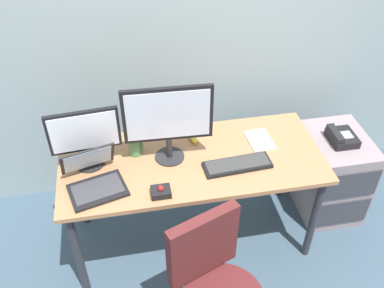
{
  "coord_description": "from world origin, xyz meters",
  "views": [
    {
      "loc": [
        -0.36,
        -1.94,
        2.51
      ],
      "look_at": [
        0.0,
        0.0,
        0.86
      ],
      "focal_mm": 40.37,
      "sensor_mm": 36.0,
      "label": 1
    }
  ],
  "objects_px": {
    "paper_notepad": "(260,140)",
    "banana": "(192,135)",
    "file_cabinet": "(330,174)",
    "laptop": "(94,179)",
    "desk_phone": "(341,137)",
    "monitor_side": "(85,136)",
    "coffee_mug": "(136,146)",
    "monitor_main": "(168,119)",
    "keyboard": "(237,165)",
    "trackball_mouse": "(161,191)"
  },
  "relations": [
    {
      "from": "file_cabinet",
      "to": "coffee_mug",
      "type": "xyz_separation_m",
      "value": [
        -1.38,
        0.0,
        0.48
      ]
    },
    {
      "from": "monitor_side",
      "to": "banana",
      "type": "relative_size",
      "value": 2.17
    },
    {
      "from": "desk_phone",
      "to": "monitor_main",
      "type": "distance_m",
      "value": 1.23
    },
    {
      "from": "file_cabinet",
      "to": "laptop",
      "type": "relative_size",
      "value": 1.67
    },
    {
      "from": "trackball_mouse",
      "to": "desk_phone",
      "type": "bearing_deg",
      "value": 15.8
    },
    {
      "from": "paper_notepad",
      "to": "banana",
      "type": "bearing_deg",
      "value": 164.15
    },
    {
      "from": "coffee_mug",
      "to": "banana",
      "type": "distance_m",
      "value": 0.38
    },
    {
      "from": "file_cabinet",
      "to": "coffee_mug",
      "type": "distance_m",
      "value": 1.46
    },
    {
      "from": "file_cabinet",
      "to": "laptop",
      "type": "distance_m",
      "value": 1.72
    },
    {
      "from": "trackball_mouse",
      "to": "paper_notepad",
      "type": "height_order",
      "value": "trackball_mouse"
    },
    {
      "from": "file_cabinet",
      "to": "laptop",
      "type": "height_order",
      "value": "laptop"
    },
    {
      "from": "trackball_mouse",
      "to": "monitor_side",
      "type": "bearing_deg",
      "value": 139.21
    },
    {
      "from": "monitor_side",
      "to": "coffee_mug",
      "type": "xyz_separation_m",
      "value": [
        0.28,
        0.04,
        -0.16
      ]
    },
    {
      "from": "file_cabinet",
      "to": "trackball_mouse",
      "type": "height_order",
      "value": "trackball_mouse"
    },
    {
      "from": "desk_phone",
      "to": "monitor_side",
      "type": "bearing_deg",
      "value": -179.17
    },
    {
      "from": "trackball_mouse",
      "to": "coffee_mug",
      "type": "bearing_deg",
      "value": 105.61
    },
    {
      "from": "monitor_main",
      "to": "banana",
      "type": "height_order",
      "value": "monitor_main"
    },
    {
      "from": "paper_notepad",
      "to": "keyboard",
      "type": "bearing_deg",
      "value": -134.75
    },
    {
      "from": "desk_phone",
      "to": "monitor_main",
      "type": "height_order",
      "value": "monitor_main"
    },
    {
      "from": "trackball_mouse",
      "to": "monitor_main",
      "type": "bearing_deg",
      "value": 72.77
    },
    {
      "from": "monitor_main",
      "to": "monitor_side",
      "type": "xyz_separation_m",
      "value": [
        -0.48,
        0.04,
        -0.08
      ]
    },
    {
      "from": "monitor_main",
      "to": "trackball_mouse",
      "type": "bearing_deg",
      "value": -107.23
    },
    {
      "from": "desk_phone",
      "to": "banana",
      "type": "distance_m",
      "value": 1.01
    },
    {
      "from": "monitor_main",
      "to": "keyboard",
      "type": "height_order",
      "value": "monitor_main"
    },
    {
      "from": "monitor_main",
      "to": "paper_notepad",
      "type": "height_order",
      "value": "monitor_main"
    },
    {
      "from": "trackball_mouse",
      "to": "banana",
      "type": "xyz_separation_m",
      "value": [
        0.27,
        0.47,
        -0.0
      ]
    },
    {
      "from": "coffee_mug",
      "to": "paper_notepad",
      "type": "relative_size",
      "value": 0.56
    },
    {
      "from": "coffee_mug",
      "to": "paper_notepad",
      "type": "xyz_separation_m",
      "value": [
        0.79,
        -0.02,
        -0.05
      ]
    },
    {
      "from": "monitor_main",
      "to": "laptop",
      "type": "bearing_deg",
      "value": -160.91
    },
    {
      "from": "file_cabinet",
      "to": "banana",
      "type": "relative_size",
      "value": 3.41
    },
    {
      "from": "banana",
      "to": "file_cabinet",
      "type": "bearing_deg",
      "value": -5.45
    },
    {
      "from": "monitor_main",
      "to": "trackball_mouse",
      "type": "height_order",
      "value": "monitor_main"
    },
    {
      "from": "coffee_mug",
      "to": "paper_notepad",
      "type": "bearing_deg",
      "value": -1.69
    },
    {
      "from": "desk_phone",
      "to": "banana",
      "type": "relative_size",
      "value": 1.05
    },
    {
      "from": "monitor_main",
      "to": "keyboard",
      "type": "relative_size",
      "value": 1.25
    },
    {
      "from": "monitor_side",
      "to": "coffee_mug",
      "type": "bearing_deg",
      "value": 8.19
    },
    {
      "from": "monitor_side",
      "to": "coffee_mug",
      "type": "relative_size",
      "value": 3.52
    },
    {
      "from": "trackball_mouse",
      "to": "banana",
      "type": "distance_m",
      "value": 0.54
    },
    {
      "from": "laptop",
      "to": "coffee_mug",
      "type": "xyz_separation_m",
      "value": [
        0.26,
        0.23,
        0.01
      ]
    },
    {
      "from": "trackball_mouse",
      "to": "paper_notepad",
      "type": "distance_m",
      "value": 0.77
    },
    {
      "from": "laptop",
      "to": "coffee_mug",
      "type": "distance_m",
      "value": 0.35
    },
    {
      "from": "laptop",
      "to": "coffee_mug",
      "type": "bearing_deg",
      "value": 42.29
    },
    {
      "from": "banana",
      "to": "coffee_mug",
      "type": "bearing_deg",
      "value": -165.4
    },
    {
      "from": "banana",
      "to": "monitor_side",
      "type": "bearing_deg",
      "value": -168.14
    },
    {
      "from": "desk_phone",
      "to": "coffee_mug",
      "type": "distance_m",
      "value": 1.38
    },
    {
      "from": "paper_notepad",
      "to": "laptop",
      "type": "bearing_deg",
      "value": -168.68
    },
    {
      "from": "monitor_main",
      "to": "keyboard",
      "type": "bearing_deg",
      "value": -21.78
    },
    {
      "from": "keyboard",
      "to": "paper_notepad",
      "type": "relative_size",
      "value": 2.01
    },
    {
      "from": "desk_phone",
      "to": "banana",
      "type": "height_order",
      "value": "banana"
    },
    {
      "from": "desk_phone",
      "to": "monitor_side",
      "type": "height_order",
      "value": "monitor_side"
    }
  ]
}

